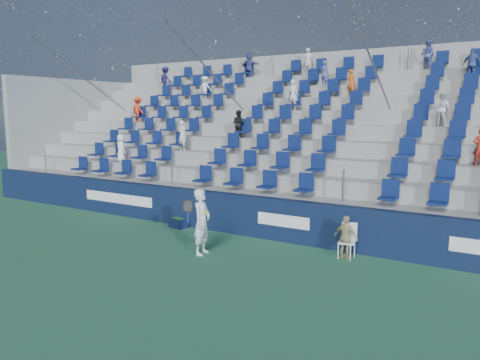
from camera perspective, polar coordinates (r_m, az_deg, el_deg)
name	(u,v)px	position (r m, az deg, el deg)	size (l,w,h in m)	color
ground	(173,262)	(11.74, -8.19, -9.86)	(70.00, 70.00, 0.00)	#296142
sponsor_wall	(241,214)	(14.04, 0.07, -4.21)	(24.00, 0.32, 1.20)	#0F1B39
grandstand	(310,151)	(18.30, 8.49, 3.49)	(24.00, 8.17, 6.63)	gray
tennis_player	(202,222)	(12.06, -4.70, -5.09)	(0.69, 0.68, 1.70)	silver
line_judge_chair	(348,238)	(12.16, 13.03, -6.87)	(0.46, 0.47, 0.88)	white
line_judge	(346,237)	(12.02, 12.81, -6.82)	(0.64, 0.27, 1.10)	tan
ball_bin	(178,223)	(15.01, -7.55, -5.16)	(0.60, 0.46, 0.31)	#0E1535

